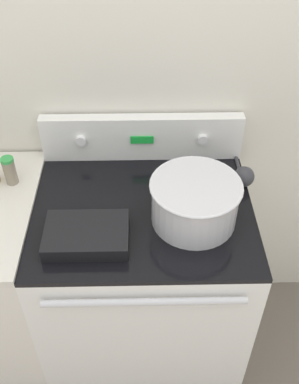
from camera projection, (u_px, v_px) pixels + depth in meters
kitchen_wall at (142, 75)px, 1.66m from camera, size 8.00×0.05×2.50m
stove_range at (145, 285)px, 1.92m from camera, size 0.79×0.69×0.92m
control_panel at (143, 137)px, 1.78m from camera, size 0.79×0.07×0.19m
mixing_bowl at (196, 200)px, 1.51m from camera, size 0.31×0.31×0.16m
casserole_dish at (88, 234)px, 1.48m from camera, size 0.28×0.19×0.05m
ladle at (244, 175)px, 1.69m from camera, size 0.08×0.29×0.08m
spice_jar_green_cap at (11, 170)px, 1.66m from camera, size 0.05×0.05×0.11m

